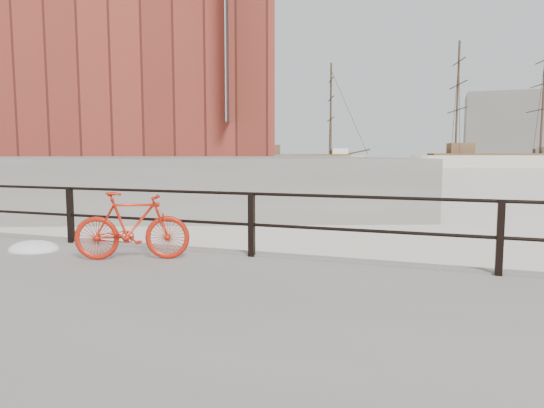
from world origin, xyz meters
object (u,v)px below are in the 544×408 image
Objects in this scene: schooner_mid at (497,167)px; workboat_far at (159,169)px; schooner_left at (299,166)px; workboat_near at (160,175)px; bicycle at (132,226)px.

schooner_mid is 2.40× the size of workboat_far.
schooner_left is 2.05× the size of workboat_far.
schooner_mid is 51.07m from workboat_near.
schooner_mid reaches higher than workboat_far.
bicycle is at bearing -92.14° from workboat_near.
schooner_left is (-29.72, -2.38, 0.00)m from schooner_mid.
schooner_mid is 48.52m from workboat_far.
schooner_left is at bearing 80.77° from bicycle.
workboat_near is 1.01× the size of workboat_far.
bicycle is 0.16× the size of workboat_far.
schooner_left reaches higher than bicycle.
workboat_far is (-28.87, 45.63, -0.86)m from bicycle.
schooner_left is 37.46m from workboat_near.
schooner_mid reaches higher than bicycle.
schooner_mid is (11.50, 72.53, -0.86)m from bicycle.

